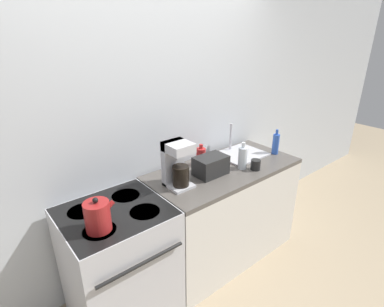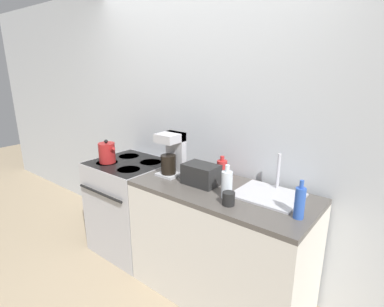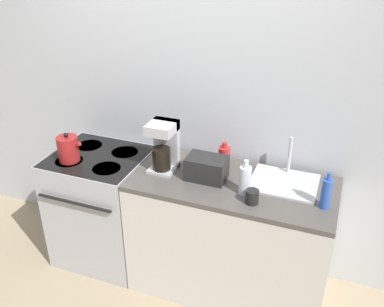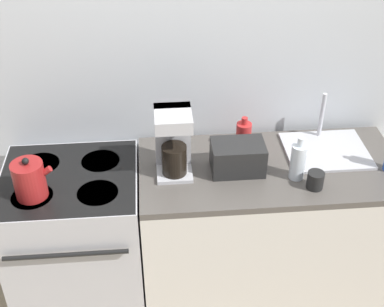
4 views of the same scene
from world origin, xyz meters
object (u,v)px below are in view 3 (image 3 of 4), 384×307
Objects in this scene: toaster at (207,168)px; bottle_red at (224,157)px; stove at (103,206)px; bottle_clear at (245,180)px; kettle at (68,149)px; cup_black at (252,197)px; coffee_maker at (164,145)px; bottle_blue at (326,193)px.

toaster is 0.21m from bottle_red.
bottle_clear is at bearing -4.75° from stove.
cup_black is at bearing -2.40° from kettle.
stove is 1.02m from toaster.
bottle_clear reaches higher than cup_black.
bottle_red is (0.06, 0.20, 0.00)m from toaster.
stove is at bearing -177.85° from coffee_maker.
kettle reaches higher than cup_black.
cup_black is (1.39, -0.06, -0.05)m from kettle.
cup_black is (1.24, -0.19, 0.50)m from stove.
stove is 3.42× the size of toaster.
stove is 4.14× the size of kettle.
cup_black reaches higher than stove.
stove is 1.35m from cup_black.
cup_black is at bearing -51.51° from bottle_red.
toaster is at bearing 163.00° from bottle_clear.
bottle_red reaches higher than toaster.
bottle_clear is (0.29, -0.09, 0.02)m from toaster.
bottle_red is 2.14× the size of cup_black.
stove is 1.10m from bottle_red.
toaster is 1.13× the size of bottle_clear.
coffee_maker is 0.73m from cup_black.
toaster is (0.87, -0.01, 0.53)m from stove.
bottle_clear is (1.32, 0.03, 0.00)m from kettle.
cup_black is (-0.43, -0.11, -0.06)m from bottle_blue.
toaster is 3.01× the size of cup_black.
bottle_blue is (0.79, -0.07, 0.02)m from toaster.
stove is at bearing 177.43° from bottle_blue.
coffee_maker is at bearing 175.02° from toaster.
cup_black is at bearing -26.22° from toaster.
kettle is 1.39m from cup_black.
bottle_red is at bearing 11.42° from stove.
bottle_clear is 0.37m from bottle_red.
kettle is at bearing 177.60° from cup_black.
kettle is 1.16× the size of bottle_red.
cup_black is at bearing -16.69° from coffee_maker.
kettle is 0.72m from coffee_maker.
bottle_blue reaches higher than kettle.
bottle_blue reaches higher than toaster.
bottle_red is at bearing 72.25° from toaster.
bottle_blue is 1.27× the size of bottle_red.
toaster is at bearing -0.53° from stove.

